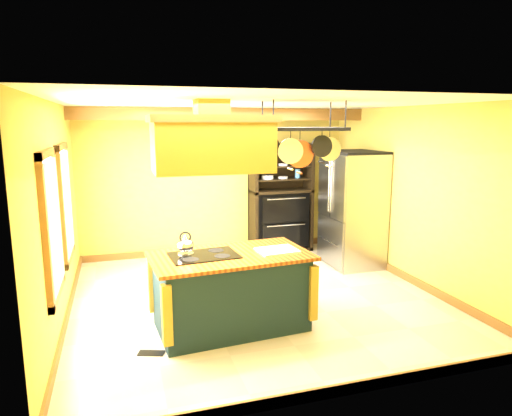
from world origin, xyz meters
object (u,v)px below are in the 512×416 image
range_hood (212,142)px  refrigerator (352,211)px  pot_rack (303,138)px  hutch (280,209)px  kitchen_island (231,290)px

range_hood → refrigerator: bearing=33.2°
pot_rack → refrigerator: bearing=46.9°
hutch → refrigerator: bearing=-54.7°
kitchen_island → refrigerator: 3.24m
kitchen_island → refrigerator: (2.62, 1.84, 0.48)m
range_hood → kitchen_island: bearing=0.2°
pot_rack → refrigerator: size_ratio=0.55×
refrigerator → hutch: bearing=125.3°
kitchen_island → range_hood: range_hood is taller
range_hood → hutch: bearing=57.7°
kitchen_island → pot_rack: bearing=-4.0°
kitchen_island → range_hood: 1.78m
kitchen_island → hutch: (1.75, 3.08, 0.35)m
refrigerator → kitchen_island: bearing=-144.9°
kitchen_island → pot_rack: size_ratio=1.82×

